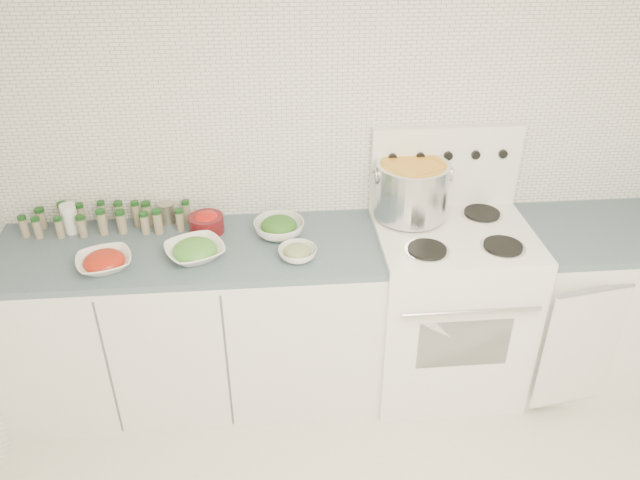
{
  "coord_description": "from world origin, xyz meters",
  "views": [
    {
      "loc": [
        -0.4,
        -1.37,
        2.47
      ],
      "look_at": [
        -0.19,
        1.14,
        0.94
      ],
      "focal_mm": 35.0,
      "sensor_mm": 36.0,
      "label": 1
    }
  ],
  "objects_px": {
    "stove": "(446,302)",
    "bowl_tomato": "(104,261)",
    "bowl_snowpea": "(195,251)",
    "stock_pot": "(411,188)"
  },
  "relations": [
    {
      "from": "stock_pot",
      "to": "bowl_tomato",
      "type": "relative_size",
      "value": 1.26
    },
    {
      "from": "bowl_tomato",
      "to": "bowl_snowpea",
      "type": "height_order",
      "value": "bowl_snowpea"
    },
    {
      "from": "bowl_snowpea",
      "to": "stock_pot",
      "type": "bearing_deg",
      "value": 13.12
    },
    {
      "from": "stove",
      "to": "bowl_snowpea",
      "type": "distance_m",
      "value": 1.33
    },
    {
      "from": "stove",
      "to": "bowl_tomato",
      "type": "distance_m",
      "value": 1.71
    },
    {
      "from": "stove",
      "to": "bowl_tomato",
      "type": "xyz_separation_m",
      "value": [
        -1.65,
        -0.14,
        0.44
      ]
    },
    {
      "from": "stock_pot",
      "to": "bowl_snowpea",
      "type": "relative_size",
      "value": 1.1
    },
    {
      "from": "stove",
      "to": "bowl_snowpea",
      "type": "xyz_separation_m",
      "value": [
        -1.25,
        -0.09,
        0.44
      ]
    },
    {
      "from": "stock_pot",
      "to": "stove",
      "type": "bearing_deg",
      "value": -39.41
    },
    {
      "from": "stove",
      "to": "stock_pot",
      "type": "xyz_separation_m",
      "value": [
        -0.19,
        0.16,
        0.6
      ]
    }
  ]
}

